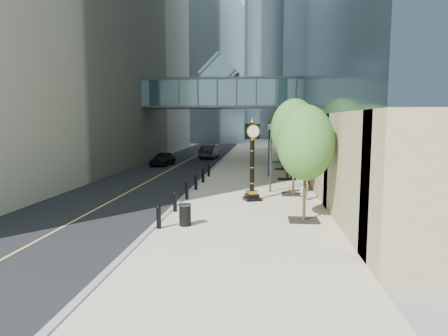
{
  "coord_description": "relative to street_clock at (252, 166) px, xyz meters",
  "views": [
    {
      "loc": [
        1.65,
        -15.25,
        4.65
      ],
      "look_at": [
        -0.41,
        6.3,
        2.06
      ],
      "focal_mm": 32.0,
      "sensor_mm": 36.0,
      "label": 1
    }
  ],
  "objects": [
    {
      "name": "car_far",
      "position": [
        -5.82,
        25.65,
        -1.23
      ],
      "size": [
        2.07,
        4.98,
        1.6
      ],
      "primitive_type": "imported",
      "rotation": [
        0.0,
        0.0,
        3.06
      ],
      "color": "black",
      "rests_on": "road"
    },
    {
      "name": "street_trees",
      "position": [
        2.51,
        7.83,
        1.76
      ],
      "size": [
        2.87,
        28.45,
        5.91
      ],
      "color": "black",
      "rests_on": "sidewalk"
    },
    {
      "name": "car_near",
      "position": [
        -9.59,
        17.35,
        -1.33
      ],
      "size": [
        2.17,
        4.29,
        1.4
      ],
      "primitive_type": "imported",
      "rotation": [
        0.0,
        0.0,
        -0.13
      ],
      "color": "black",
      "rests_on": "road"
    },
    {
      "name": "entrance_canopy",
      "position": [
        2.39,
        6.57,
        2.14
      ],
      "size": [
        3.0,
        8.0,
        4.38
      ],
      "color": "#383F44",
      "rests_on": "ground"
    },
    {
      "name": "curb",
      "position": [
        -4.09,
        32.57,
        -2.02
      ],
      "size": [
        0.25,
        180.0,
        0.07
      ],
      "primitive_type": "cube",
      "color": "gray",
      "rests_on": "ground"
    },
    {
      "name": "street_clock",
      "position": [
        0.0,
        0.0,
        0.0
      ],
      "size": [
        1.12,
        1.12,
        4.59
      ],
      "rotation": [
        0.0,
        0.0,
        0.38
      ],
      "color": "black",
      "rests_on": "sidewalk"
    },
    {
      "name": "distant_tower_c",
      "position": [
        -7.09,
        112.57,
        30.45
      ],
      "size": [
        22.0,
        22.0,
        65.0
      ],
      "primitive_type": "cube",
      "color": "#A7C3D2",
      "rests_on": "ground"
    },
    {
      "name": "ground",
      "position": [
        -1.09,
        -7.43,
        -2.05
      ],
      "size": [
        320.0,
        320.0,
        0.0
      ],
      "primitive_type": "plane",
      "color": "gray",
      "rests_on": "ground"
    },
    {
      "name": "bollard_row",
      "position": [
        -3.79,
        1.57,
        -1.54
      ],
      "size": [
        0.2,
        16.2,
        0.9
      ],
      "color": "black",
      "rests_on": "sidewalk"
    },
    {
      "name": "road",
      "position": [
        -8.09,
        32.57,
        -2.04
      ],
      "size": [
        8.0,
        180.0,
        0.02
      ],
      "primitive_type": "cube",
      "color": "black",
      "rests_on": "ground"
    },
    {
      "name": "skywalk",
      "position": [
        -4.09,
        20.57,
        5.66
      ],
      "size": [
        17.0,
        4.2,
        5.8
      ],
      "color": "slate",
      "rests_on": "ground"
    },
    {
      "name": "sidewalk",
      "position": [
        -0.09,
        32.57,
        -2.02
      ],
      "size": [
        8.0,
        180.0,
        0.06
      ],
      "primitive_type": "cube",
      "color": "#C5B298",
      "rests_on": "ground"
    },
    {
      "name": "pedestrian",
      "position": [
        2.98,
        0.25,
        -1.23
      ],
      "size": [
        0.58,
        0.4,
        1.51
      ],
      "primitive_type": "imported",
      "rotation": [
        0.0,
        0.0,
        3.21
      ],
      "color": "#B4AFA5",
      "rests_on": "sidewalk"
    },
    {
      "name": "trash_bin",
      "position": [
        -2.76,
        -5.86,
        -1.54
      ],
      "size": [
        0.64,
        0.64,
        0.9
      ],
      "primitive_type": "cylinder",
      "rotation": [
        0.0,
        0.0,
        0.27
      ],
      "color": "black",
      "rests_on": "sidewalk"
    }
  ]
}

